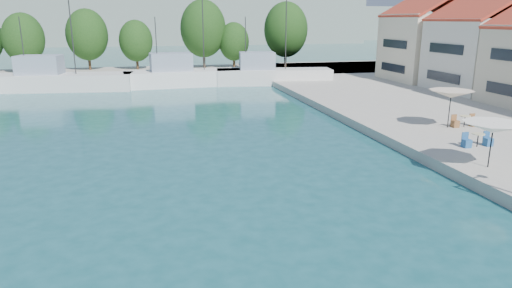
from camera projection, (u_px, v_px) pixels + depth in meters
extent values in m
cube|color=#ABA59A|center=(148.00, 74.00, 62.17)|extent=(90.00, 16.00, 0.60)
cube|color=gray|center=(72.00, 18.00, 142.47)|extent=(180.00, 40.00, 16.00)
cube|color=gray|center=(271.00, 23.00, 177.37)|extent=(140.00, 40.00, 12.00)
cube|color=silver|center=(481.00, 55.00, 44.84)|extent=(8.00, 8.50, 7.00)
cube|color=#F3E4C2|center=(428.00, 47.00, 53.22)|extent=(8.60, 8.50, 7.50)
cube|color=silver|center=(63.00, 84.00, 49.75)|extent=(15.11, 5.59, 2.20)
cube|color=#8A97AA|center=(39.00, 65.00, 48.96)|extent=(4.75, 3.46, 2.00)
cylinder|color=#2D2D2D|center=(72.00, 36.00, 48.56)|extent=(0.12, 0.12, 8.00)
cylinder|color=#2D2D2D|center=(23.00, 46.00, 48.27)|extent=(0.10, 0.10, 6.00)
cube|color=white|center=(192.00, 80.00, 53.39)|extent=(15.61, 5.10, 2.20)
cube|color=#8A97AA|center=(171.00, 62.00, 52.16)|extent=(4.82, 3.40, 2.00)
cylinder|color=#2D2D2D|center=(203.00, 35.00, 52.48)|extent=(0.12, 0.12, 8.00)
cylinder|color=#2D2D2D|center=(156.00, 44.00, 51.18)|extent=(0.10, 0.10, 6.00)
cube|color=silver|center=(274.00, 78.00, 54.50)|extent=(13.92, 5.38, 2.20)
cube|color=#8A97AA|center=(257.00, 61.00, 53.76)|extent=(4.41, 3.25, 2.00)
cylinder|color=#2D2D2D|center=(286.00, 34.00, 53.27)|extent=(0.12, 0.12, 8.00)
cylinder|color=#2D2D2D|center=(245.00, 43.00, 53.11)|extent=(0.10, 0.10, 6.00)
cylinder|color=#3F2B19|center=(26.00, 60.00, 60.48)|extent=(0.36, 0.36, 3.47)
ellipsoid|color=#173C13|center=(23.00, 38.00, 59.75)|extent=(5.27, 5.27, 6.59)
cylinder|color=#3F2B19|center=(89.00, 56.00, 64.10)|extent=(0.36, 0.36, 3.73)
ellipsoid|color=#173C13|center=(87.00, 35.00, 63.31)|extent=(5.66, 5.66, 7.08)
cylinder|color=#3F2B19|center=(137.00, 58.00, 64.98)|extent=(0.36, 0.36, 3.06)
ellipsoid|color=#173C13|center=(136.00, 41.00, 64.33)|extent=(4.65, 4.65, 5.81)
cylinder|color=#3F2B19|center=(204.00, 53.00, 66.68)|extent=(0.36, 0.36, 4.31)
ellipsoid|color=#173C13|center=(203.00, 29.00, 65.77)|extent=(6.56, 6.56, 8.20)
cylinder|color=#3F2B19|center=(234.00, 58.00, 66.97)|extent=(0.36, 0.36, 2.91)
ellipsoid|color=#173C13|center=(234.00, 42.00, 66.35)|extent=(4.42, 4.42, 5.53)
cylinder|color=#3F2B19|center=(285.00, 53.00, 67.46)|extent=(0.36, 0.36, 4.19)
ellipsoid|color=#173C13|center=(286.00, 30.00, 66.58)|extent=(6.37, 6.37, 7.97)
cylinder|color=black|center=(491.00, 145.00, 21.86)|extent=(0.06, 0.06, 2.22)
cone|color=white|center=(493.00, 128.00, 21.63)|extent=(2.87, 2.87, 0.50)
cylinder|color=black|center=(449.00, 109.00, 29.89)|extent=(0.06, 0.06, 2.49)
cone|color=beige|center=(451.00, 94.00, 29.63)|extent=(2.86, 2.86, 0.50)
cylinder|color=black|center=(478.00, 140.00, 25.60)|extent=(0.06, 0.06, 0.74)
cylinder|color=beige|center=(478.00, 134.00, 25.50)|extent=(0.70, 0.70, 0.04)
cube|color=#23558E|center=(488.00, 142.00, 25.79)|extent=(0.42, 0.42, 0.46)
cube|color=#23558E|center=(467.00, 143.00, 25.48)|extent=(0.42, 0.42, 0.46)
cylinder|color=black|center=(464.00, 121.00, 30.34)|extent=(0.06, 0.06, 0.74)
cylinder|color=beige|center=(465.00, 116.00, 30.25)|extent=(0.70, 0.70, 0.04)
cube|color=brown|center=(473.00, 123.00, 30.54)|extent=(0.42, 0.42, 0.46)
cube|color=brown|center=(455.00, 124.00, 30.23)|extent=(0.42, 0.42, 0.46)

